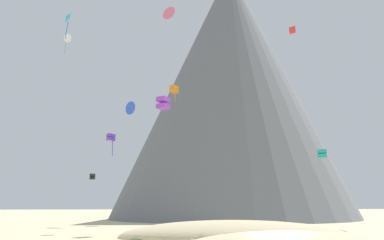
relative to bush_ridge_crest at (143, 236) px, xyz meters
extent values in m
ellipsoid|color=#CCBA8E|center=(8.83, 0.15, -0.33)|extent=(24.67, 14.02, 3.61)
cone|color=#386633|center=(0.00, 0.00, 0.00)|extent=(3.60, 3.60, 0.66)
cone|color=slate|center=(17.84, 54.43, 27.83)|extent=(72.65, 72.65, 56.33)
cone|color=slate|center=(12.73, 53.69, 21.73)|extent=(41.16, 41.16, 44.13)
cube|color=orange|center=(4.43, 36.09, 22.65)|extent=(1.77, 1.72, 0.84)
cube|color=orange|center=(4.43, 36.09, 23.25)|extent=(1.77, 1.72, 0.84)
cylinder|color=orange|center=(4.63, 36.09, 21.54)|extent=(0.20, 0.30, 1.64)
cube|color=black|center=(-7.88, 24.21, 6.61)|extent=(0.75, 0.80, 0.48)
cube|color=black|center=(-7.88, 24.21, 7.03)|extent=(0.75, 0.80, 0.48)
cube|color=purple|center=(1.98, 10.68, 14.64)|extent=(1.80, 1.81, 0.64)
cube|color=purple|center=(1.98, 10.68, 15.49)|extent=(1.80, 1.81, 0.64)
cube|color=red|center=(17.25, 6.83, 23.47)|extent=(0.66, 0.70, 0.86)
cube|color=#33BCDB|center=(-9.23, 7.25, 24.31)|extent=(0.82, 1.09, 1.04)
cylinder|color=blue|center=(-9.33, 7.25, 22.76)|extent=(0.29, 0.21, 2.18)
cone|color=#E5668C|center=(2.22, -3.21, 20.83)|extent=(1.50, 1.35, 1.43)
cube|color=teal|center=(27.13, 25.54, 10.26)|extent=(1.61, 1.58, 0.65)
cube|color=teal|center=(27.13, 25.54, 10.93)|extent=(1.61, 1.58, 0.65)
cone|color=blue|center=(-2.82, 29.75, 18.15)|extent=(1.83, 1.73, 2.22)
cube|color=#5138B2|center=(-4.34, 12.22, 10.74)|extent=(1.20, 1.18, 0.50)
cube|color=#5138B2|center=(-4.34, 12.22, 11.19)|extent=(1.20, 1.18, 0.50)
cylinder|color=#5138B2|center=(-4.12, 12.22, 9.62)|extent=(0.13, 0.09, 1.85)
cone|color=white|center=(-13.34, 29.24, 29.53)|extent=(1.38, 1.40, 1.41)
cylinder|color=green|center=(-13.60, 29.24, 27.80)|extent=(0.35, 0.31, 2.03)
camera|label=1|loc=(0.75, -45.73, 3.22)|focal=44.17mm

